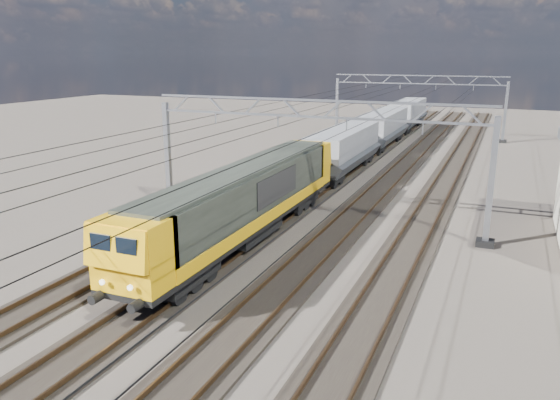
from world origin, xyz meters
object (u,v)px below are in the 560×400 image
at_px(hopper_wagon_lead, 344,147).
at_px(hopper_wagon_mid, 383,126).
at_px(hopper_wagon_third, 407,113).
at_px(catenary_gantry_far, 417,104).
at_px(locomotive, 246,199).
at_px(catenary_gantry_mid, 311,157).

distance_m(hopper_wagon_lead, hopper_wagon_mid, 14.20).
relative_size(hopper_wagon_lead, hopper_wagon_third, 1.00).
relative_size(hopper_wagon_lead, hopper_wagon_mid, 1.00).
xyz_separation_m(catenary_gantry_far, hopper_wagon_lead, (-2.00, -22.51, -1.67)).
bearing_deg(hopper_wagon_third, catenary_gantry_far, -71.24).
height_order(catenary_gantry_far, hopper_wagon_mid, catenary_gantry_far).
bearing_deg(hopper_wagon_mid, hopper_wagon_lead, -90.00).
bearing_deg(locomotive, hopper_wagon_mid, 90.00).
distance_m(hopper_wagon_lead, hopper_wagon_third, 28.40).
relative_size(catenary_gantry_mid, locomotive, 0.94).
relative_size(catenary_gantry_far, hopper_wagon_third, 1.53).
bearing_deg(catenary_gantry_mid, catenary_gantry_far, 90.00).
bearing_deg(hopper_wagon_mid, hopper_wagon_third, 90.00).
relative_size(catenary_gantry_far, hopper_wagon_lead, 1.53).
height_order(catenary_gantry_mid, locomotive, catenary_gantry_mid).
bearing_deg(catenary_gantry_mid, hopper_wagon_mid, 94.13).
bearing_deg(catenary_gantry_far, hopper_wagon_mid, -103.53).
height_order(catenary_gantry_mid, catenary_gantry_far, same).
bearing_deg(catenary_gantry_far, catenary_gantry_mid, -90.00).
bearing_deg(locomotive, hopper_wagon_lead, 90.00).
bearing_deg(hopper_wagon_third, hopper_wagon_lead, -90.00).
height_order(catenary_gantry_far, locomotive, catenary_gantry_far).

